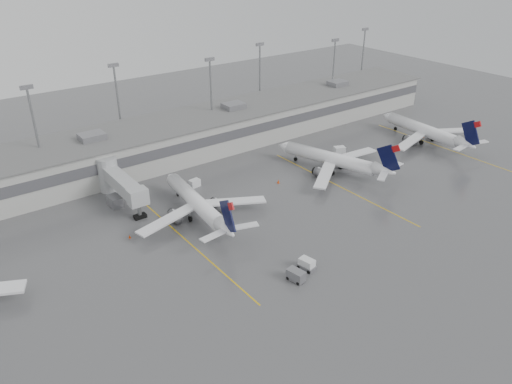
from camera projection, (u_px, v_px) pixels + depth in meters
ground at (369, 274)px, 74.90m from camera, size 260.00×260.00×0.00m
terminal at (180, 137)px, 114.48m from camera, size 152.00×17.00×9.45m
light_masts at (166, 98)px, 115.03m from camera, size 142.40×8.00×20.60m
jet_bridge_right at (116, 180)px, 95.00m from camera, size 4.00×17.20×7.00m
stand_markings at (271, 211)px, 92.07m from camera, size 105.25×40.00×0.01m
jet_mid_left at (198, 204)px, 88.77m from camera, size 24.80×27.91×9.03m
jet_mid_right at (335, 159)px, 106.30m from camera, size 24.27×27.65×9.24m
jet_far_right at (427, 131)px, 121.63m from camera, size 25.98×29.23×9.46m
baggage_tug at (307, 265)px, 75.77m from camera, size 2.21×2.98×1.74m
baggage_cart at (296, 275)px, 73.12m from camera, size 2.02×2.93×1.73m
gse_uld_b at (195, 183)px, 100.79m from camera, size 2.29×1.67×1.51m
gse_uld_c at (339, 150)px, 115.99m from camera, size 2.90×2.43×1.75m
gse_loader at (115, 201)px, 93.40m from camera, size 2.06×3.23×1.99m
cone_b at (130, 236)px, 83.69m from camera, size 0.40×0.40×0.64m
cone_c at (278, 181)px, 102.33m from camera, size 0.50×0.50×0.80m
cone_d at (423, 136)px, 125.64m from camera, size 0.46×0.46×0.73m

